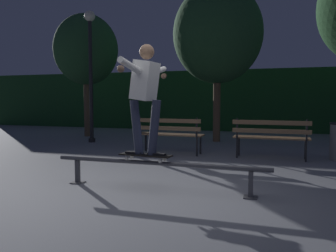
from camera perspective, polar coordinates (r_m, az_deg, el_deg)
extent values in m
plane|color=slate|center=(4.65, -2.70, -11.48)|extent=(90.00, 90.00, 0.00)
cube|color=#193D1E|center=(14.19, 11.26, 4.32)|extent=(24.00, 1.20, 2.49)
cylinder|color=#47474C|center=(4.73, -1.91, -6.43)|extent=(3.17, 0.06, 0.06)
cube|color=#47474C|center=(5.34, -15.30, -7.57)|extent=(0.06, 0.06, 0.35)
cube|color=#47474C|center=(5.38, -15.26, -9.34)|extent=(0.18, 0.18, 0.01)
cube|color=#47474C|center=(4.53, 14.06, -9.74)|extent=(0.06, 0.06, 0.35)
cube|color=#47474C|center=(4.57, 14.02, -11.80)|extent=(0.18, 0.18, 0.01)
cube|color=black|center=(4.77, -3.90, -5.01)|extent=(0.80, 0.27, 0.02)
cube|color=black|center=(4.77, -3.90, -4.89)|extent=(0.78, 0.26, 0.00)
cube|color=#9E9EA3|center=(4.67, -0.98, -5.45)|extent=(0.07, 0.17, 0.02)
cube|color=#9E9EA3|center=(4.90, -6.68, -5.00)|extent=(0.07, 0.17, 0.02)
cylinder|color=beige|center=(4.60, -1.38, -6.04)|extent=(0.05, 0.03, 0.05)
cylinder|color=beige|center=(4.74, -0.59, -5.71)|extent=(0.05, 0.03, 0.05)
cylinder|color=beige|center=(4.84, -7.15, -5.55)|extent=(0.05, 0.03, 0.05)
cylinder|color=beige|center=(4.98, -6.23, -5.26)|extent=(0.05, 0.03, 0.05)
cube|color=black|center=(4.69, -1.93, -4.87)|extent=(0.27, 0.12, 0.03)
cube|color=black|center=(4.85, -5.81, -4.58)|extent=(0.27, 0.12, 0.03)
cylinder|color=#282D42|center=(4.66, -2.39, -0.29)|extent=(0.22, 0.14, 0.79)
cylinder|color=#282D42|center=(4.79, -5.43, -0.18)|extent=(0.22, 0.14, 0.79)
cube|color=silver|center=(4.72, -3.97, 7.78)|extent=(0.36, 0.39, 0.57)
cylinder|color=silver|center=(4.39, -6.25, 10.10)|extent=(0.14, 0.61, 0.21)
cylinder|color=silver|center=(5.07, -2.03, 9.38)|extent=(0.14, 0.61, 0.21)
sphere|color=brown|center=(4.15, -8.14, 9.72)|extent=(0.09, 0.09, 0.09)
sphere|color=brown|center=(5.32, -0.75, 8.61)|extent=(0.09, 0.09, 0.09)
sphere|color=brown|center=(4.74, -3.67, 12.62)|extent=(0.21, 0.21, 0.21)
cube|color=black|center=(7.85, 5.61, -3.25)|extent=(0.04, 0.04, 0.44)
cube|color=black|center=(7.55, 5.01, -3.56)|extent=(0.04, 0.04, 0.44)
cube|color=black|center=(7.46, 4.95, -0.26)|extent=(0.04, 0.04, 0.44)
cube|color=black|center=(8.31, -3.85, -2.81)|extent=(0.04, 0.04, 0.44)
cube|color=black|center=(8.02, -4.77, -3.08)|extent=(0.04, 0.04, 0.44)
cube|color=black|center=(7.94, -4.91, 0.03)|extent=(0.04, 0.04, 0.44)
cube|color=brown|center=(8.01, 0.70, -1.36)|extent=(1.60, 0.16, 0.04)
cube|color=brown|center=(7.88, 0.37, -1.46)|extent=(1.60, 0.16, 0.04)
cube|color=brown|center=(7.75, 0.02, -1.56)|extent=(1.60, 0.16, 0.04)
cube|color=brown|center=(7.67, -0.16, -0.41)|extent=(1.60, 0.11, 0.09)
cube|color=brown|center=(7.65, -0.16, 0.93)|extent=(1.60, 0.11, 0.09)
cube|color=black|center=(7.72, 22.56, -3.71)|extent=(0.04, 0.04, 0.44)
cube|color=black|center=(7.41, 22.67, -4.05)|extent=(0.04, 0.04, 0.44)
cube|color=black|center=(7.32, 22.79, -0.69)|extent=(0.04, 0.04, 0.44)
cube|color=black|center=(7.78, 12.13, -3.40)|extent=(0.04, 0.04, 0.44)
cube|color=black|center=(7.47, 11.80, -3.73)|extent=(0.04, 0.04, 0.44)
cube|color=black|center=(7.38, 11.81, -0.39)|extent=(0.04, 0.04, 0.44)
cube|color=brown|center=(7.67, 17.36, -1.83)|extent=(1.60, 0.16, 0.04)
cube|color=brown|center=(7.53, 17.31, -1.94)|extent=(1.60, 0.16, 0.04)
cube|color=brown|center=(7.39, 17.26, -2.06)|extent=(1.60, 0.16, 0.04)
cube|color=brown|center=(7.31, 17.26, -0.86)|extent=(1.60, 0.11, 0.09)
cube|color=brown|center=(7.29, 17.29, 0.55)|extent=(1.60, 0.11, 0.09)
cylinder|color=brown|center=(10.26, 8.39, 3.25)|extent=(0.22, 0.22, 2.12)
ellipsoid|color=#234C28|center=(10.45, 8.54, 15.40)|extent=(2.69, 2.69, 2.95)
cylinder|color=brown|center=(11.96, -13.75, 3.25)|extent=(0.22, 0.22, 2.08)
ellipsoid|color=#234C28|center=(12.08, -13.93, 12.66)|extent=(2.20, 2.20, 2.42)
cylinder|color=black|center=(10.24, -13.13, 7.33)|extent=(0.11, 0.11, 3.60)
sphere|color=#F2EACC|center=(10.52, -13.33, 17.94)|extent=(0.32, 0.32, 0.32)
cylinder|color=black|center=(10.30, -12.96, -2.39)|extent=(0.20, 0.20, 0.12)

